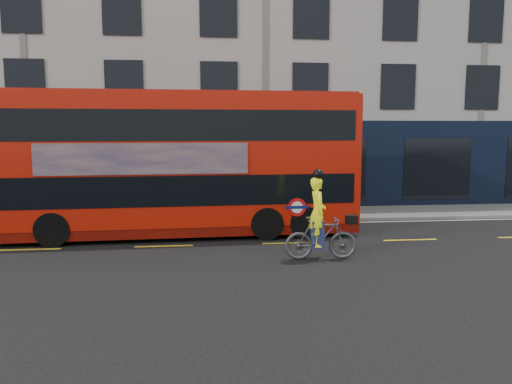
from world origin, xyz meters
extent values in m
plane|color=black|center=(0.00, 0.00, 0.00)|extent=(120.00, 120.00, 0.00)
cube|color=slate|center=(0.00, 6.50, 0.06)|extent=(60.00, 3.00, 0.12)
cube|color=gray|center=(0.00, 5.00, 0.07)|extent=(60.00, 0.12, 0.13)
cube|color=#B6B3AB|center=(0.00, 13.00, 7.50)|extent=(50.00, 10.00, 15.00)
cube|color=black|center=(0.00, 7.98, 2.00)|extent=(50.00, 0.08, 4.00)
cube|color=silver|center=(0.00, 4.70, 0.00)|extent=(58.00, 0.10, 0.01)
cube|color=#BB1607|center=(-3.56, 3.19, 2.63)|extent=(12.04, 3.16, 4.29)
cube|color=#5D0B03|center=(-3.56, 3.19, 0.33)|extent=(12.04, 3.10, 0.33)
cube|color=black|center=(-3.56, 3.19, 1.68)|extent=(11.56, 3.18, 0.98)
cube|color=black|center=(-3.56, 3.19, 3.75)|extent=(11.56, 3.18, 0.98)
cube|color=#9A160B|center=(-3.56, 3.19, 4.80)|extent=(11.80, 3.04, 0.09)
cube|color=black|center=(2.43, 3.41, 1.68)|extent=(0.13, 2.44, 0.98)
cube|color=black|center=(2.43, 3.41, 3.75)|extent=(0.13, 2.44, 0.98)
cube|color=#9E846D|center=(-4.59, 1.76, 2.72)|extent=(6.51, 0.28, 0.98)
cylinder|color=red|center=(0.29, 1.95, 1.09)|extent=(0.61, 0.04, 0.61)
cylinder|color=white|center=(0.29, 1.94, 1.09)|extent=(0.39, 0.03, 0.39)
cube|color=#0C1459|center=(0.29, 1.94, 1.09)|extent=(0.76, 0.05, 0.10)
cylinder|color=black|center=(0.57, 3.35, 0.54)|extent=(1.19, 2.80, 1.09)
cylinder|color=black|center=(-0.73, 3.30, 0.54)|extent=(1.19, 2.80, 1.09)
cylinder|color=black|center=(-7.46, 3.05, 0.54)|extent=(1.19, 2.80, 1.09)
imported|color=#4D5053|center=(0.49, -0.56, 0.61)|extent=(2.05, 0.66, 1.22)
imported|color=#FEFF14|center=(0.38, -0.56, 1.35)|extent=(0.49, 0.72, 1.92)
cube|color=black|center=(1.35, -0.60, 1.12)|extent=(0.32, 0.26, 0.24)
cube|color=navy|center=(0.38, -0.56, 0.72)|extent=(0.35, 0.44, 0.78)
sphere|color=black|center=(0.38, -0.56, 2.40)|extent=(0.29, 0.29, 0.29)
camera|label=1|loc=(-2.80, -13.93, 3.65)|focal=35.00mm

